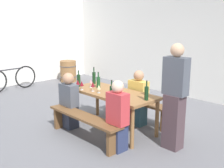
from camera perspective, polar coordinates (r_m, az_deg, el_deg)
ground_plane at (r=5.25m, az=0.00°, el=-9.61°), size 24.00×24.00×0.00m
back_wall at (r=7.44m, az=18.37°, el=9.10°), size 14.00×0.20×3.20m
side_wall at (r=9.15m, az=-22.45°, el=9.39°), size 0.20×6.80×3.20m
tasting_table at (r=5.03m, az=0.00°, el=-2.62°), size 1.80×0.78×0.75m
bench_near at (r=4.71m, az=-6.16°, el=-7.88°), size 1.70×0.30×0.45m
bench_far at (r=5.60m, az=5.14°, el=-4.42°), size 1.70×0.30×0.45m
wine_bottle_0 at (r=4.48m, az=7.41°, el=-1.92°), size 0.07×0.07×0.33m
wine_bottle_1 at (r=5.31m, az=-2.94°, el=0.46°), size 0.07×0.07×0.32m
wine_bottle_2 at (r=5.44m, az=-7.16°, el=0.81°), size 0.07×0.07×0.33m
wine_bottle_3 at (r=5.67m, az=-3.89°, el=1.40°), size 0.07×0.07×0.36m
wine_bottle_4 at (r=4.56m, az=-0.08°, el=-1.66°), size 0.07×0.07×0.32m
wine_glass_0 at (r=4.91m, az=-2.84°, el=-0.72°), size 0.07×0.07×0.16m
wine_glass_1 at (r=5.03m, az=-4.15°, el=-0.14°), size 0.07×0.07×0.18m
wine_glass_2 at (r=5.32m, az=-7.35°, el=0.34°), size 0.08×0.08×0.17m
wine_glass_3 at (r=5.35m, az=-4.55°, el=0.46°), size 0.06×0.06×0.16m
wine_glass_4 at (r=5.15m, az=-6.52°, el=0.08°), size 0.08×0.08×0.18m
seated_guest_near_0 at (r=5.23m, az=-9.21°, el=-3.80°), size 0.40×0.24×1.10m
seated_guest_near_1 at (r=4.23m, az=1.20°, el=-7.25°), size 0.34×0.24×1.16m
seated_guest_far_0 at (r=5.32m, az=5.65°, el=-3.32°), size 0.39×0.24×1.12m
standing_host at (r=4.34m, az=13.30°, el=-3.11°), size 0.38×0.24×1.72m
wine_barrel at (r=9.44m, az=-9.38°, el=2.74°), size 0.58×0.58×0.74m
parked_bicycle_0 at (r=8.62m, az=-20.93°, el=1.09°), size 0.22×1.67×0.90m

